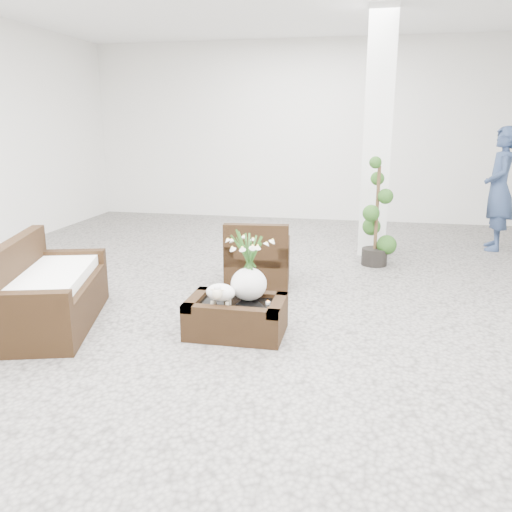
% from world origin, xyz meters
% --- Properties ---
extents(ground, '(11.00, 11.00, 0.00)m').
position_xyz_m(ground, '(0.00, 0.00, 0.00)').
color(ground, gray).
rests_on(ground, ground).
extents(column, '(0.40, 0.40, 3.50)m').
position_xyz_m(column, '(1.20, 2.80, 1.75)').
color(column, white).
rests_on(column, ground).
extents(coffee_table, '(0.90, 0.60, 0.31)m').
position_xyz_m(coffee_table, '(-0.07, -0.68, 0.16)').
color(coffee_table, '#301D0E').
rests_on(coffee_table, ground).
extents(sheep_figurine, '(0.28, 0.23, 0.21)m').
position_xyz_m(sheep_figurine, '(-0.19, -0.78, 0.42)').
color(sheep_figurine, white).
rests_on(sheep_figurine, coffee_table).
extents(planter_narcissus, '(0.44, 0.44, 0.80)m').
position_xyz_m(planter_narcissus, '(0.03, -0.58, 0.71)').
color(planter_narcissus, white).
rests_on(planter_narcissus, coffee_table).
extents(tealight, '(0.04, 0.04, 0.03)m').
position_xyz_m(tealight, '(0.23, -0.66, 0.33)').
color(tealight, white).
rests_on(tealight, coffee_table).
extents(armchair, '(0.83, 0.81, 0.81)m').
position_xyz_m(armchair, '(-0.18, 0.92, 0.40)').
color(armchair, '#301D0E').
rests_on(armchair, ground).
extents(loveseat, '(1.19, 1.76, 0.86)m').
position_xyz_m(loveseat, '(-1.90, -0.81, 0.43)').
color(loveseat, '#301D0E').
rests_on(loveseat, ground).
extents(topiary, '(0.39, 0.39, 1.47)m').
position_xyz_m(topiary, '(1.24, 2.11, 0.74)').
color(topiary, '#1F4215').
rests_on(topiary, ground).
extents(shopper, '(0.52, 0.73, 1.89)m').
position_xyz_m(shopper, '(3.08, 3.45, 0.95)').
color(shopper, navy).
rests_on(shopper, ground).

